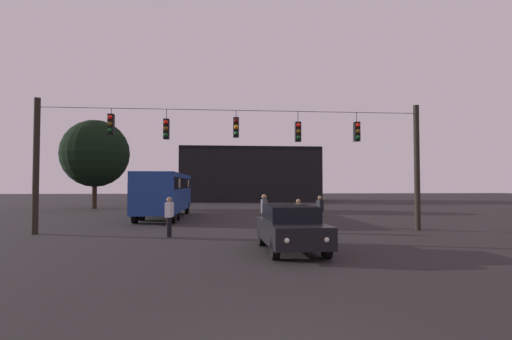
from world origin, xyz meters
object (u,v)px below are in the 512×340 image
object	(u,v)px
car_near_right	(291,227)
pedestrian_near_bus	(320,209)
city_bus	(165,191)
pedestrian_crossing_center	(264,210)
pedestrian_crossing_right	(298,214)
tree_left_silhouette	(95,154)
pedestrian_crossing_left	(169,214)

from	to	relation	value
car_near_right	pedestrian_near_bus	distance (m)	8.25
city_bus	car_near_right	xyz separation A→B (m)	(6.04, -14.84, -1.07)
car_near_right	pedestrian_crossing_center	xyz separation A→B (m)	(-0.23, 5.83, 0.22)
pedestrian_crossing_right	pedestrian_near_bus	world-z (taller)	pedestrian_near_bus
pedestrian_crossing_center	pedestrian_near_bus	world-z (taller)	pedestrian_crossing_center
car_near_right	city_bus	bearing A→B (deg)	112.16
pedestrian_crossing_right	tree_left_silhouette	xyz separation A→B (m)	(-15.47, 20.94, 4.39)
car_near_right	pedestrian_crossing_right	bearing A→B (deg)	76.07
city_bus	tree_left_silhouette	xyz separation A→B (m)	(-8.09, 11.47, 3.40)
pedestrian_near_bus	tree_left_silhouette	distance (m)	25.65
city_bus	car_near_right	size ratio (longest dim) A/B	2.52
city_bus	pedestrian_crossing_center	distance (m)	10.75
pedestrian_crossing_right	pedestrian_near_bus	bearing A→B (deg)	54.81
pedestrian_near_bus	pedestrian_crossing_center	bearing A→B (deg)	-149.80
pedestrian_crossing_center	pedestrian_near_bus	distance (m)	3.71
city_bus	pedestrian_near_bus	distance (m)	11.54
city_bus	car_near_right	world-z (taller)	city_bus
tree_left_silhouette	pedestrian_crossing_center	bearing A→B (deg)	-55.83
car_near_right	pedestrian_crossing_center	world-z (taller)	pedestrian_crossing_center
pedestrian_crossing_left	pedestrian_near_bus	distance (m)	8.28
pedestrian_crossing_center	car_near_right	bearing A→B (deg)	-87.69
city_bus	pedestrian_crossing_left	bearing A→B (deg)	-81.84
pedestrian_crossing_center	tree_left_silhouette	world-z (taller)	tree_left_silhouette
city_bus	pedestrian_crossing_right	size ratio (longest dim) A/B	7.03
city_bus	pedestrian_crossing_right	bearing A→B (deg)	-52.06
pedestrian_crossing_left	pedestrian_crossing_center	bearing A→B (deg)	21.53
pedestrian_crossing_center	pedestrian_near_bus	size ratio (longest dim) A/B	1.08
pedestrian_crossing_center	pedestrian_crossing_right	world-z (taller)	pedestrian_crossing_center
city_bus	pedestrian_near_bus	xyz separation A→B (m)	(9.02, -7.14, -0.93)
car_near_right	pedestrian_crossing_right	world-z (taller)	pedestrian_crossing_right
pedestrian_crossing_left	tree_left_silhouette	xyz separation A→B (m)	(-9.63, 22.17, 4.29)
pedestrian_crossing_center	pedestrian_near_bus	bearing A→B (deg)	30.20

